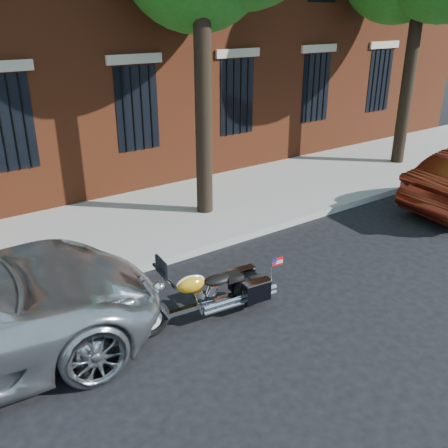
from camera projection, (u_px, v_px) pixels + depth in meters
ground at (270, 272)px, 9.08m from camera, size 120.00×120.00×0.00m
curb at (226, 242)px, 10.08m from camera, size 40.00×0.16×0.15m
sidewalk at (178, 213)px, 11.49m from camera, size 40.00×3.60×0.15m
motorcycle at (210, 296)px, 7.53m from camera, size 2.36×0.83×1.21m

